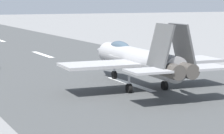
# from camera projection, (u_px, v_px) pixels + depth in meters

# --- Properties ---
(ground_plane) EXTENTS (400.00, 400.00, 0.00)m
(ground_plane) POSITION_uv_depth(u_px,v_px,m) (127.00, 83.00, 43.06)
(ground_plane) COLOR slate
(runway_strip) EXTENTS (240.00, 26.00, 0.02)m
(runway_strip) POSITION_uv_depth(u_px,v_px,m) (127.00, 83.00, 43.04)
(runway_strip) COLOR #414343
(runway_strip) RESTS_ON ground
(fighter_jet) EXTENTS (17.44, 13.72, 5.65)m
(fighter_jet) POSITION_uv_depth(u_px,v_px,m) (137.00, 59.00, 40.34)
(fighter_jet) COLOR #9C9B9D
(fighter_jet) RESTS_ON ground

